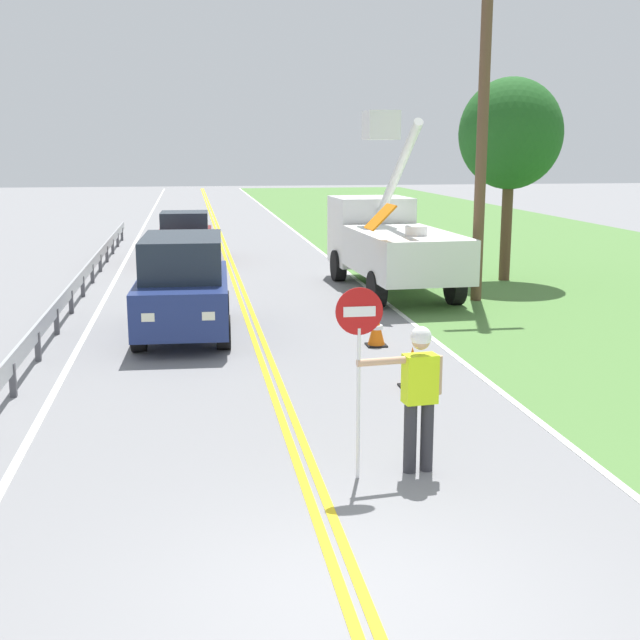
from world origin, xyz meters
TOP-DOWN VIEW (x-y plane):
  - ground_plane at (0.00, 0.00)m, footprint 160.00×160.00m
  - grass_verge_right at (11.60, 20.00)m, footprint 16.00×110.00m
  - centerline_yellow_left at (-0.09, 20.00)m, footprint 0.11×110.00m
  - centerline_yellow_right at (0.09, 20.00)m, footprint 0.11×110.00m
  - edge_line_right at (3.60, 20.00)m, footprint 0.12×110.00m
  - edge_line_left at (-3.60, 20.00)m, footprint 0.12×110.00m
  - flagger_worker at (1.34, 2.84)m, footprint 1.08×0.28m
  - stop_sign_paddle at (0.58, 2.75)m, footprint 0.56×0.04m
  - utility_bucket_truck at (4.12, 15.89)m, footprint 2.67×6.90m
  - oncoming_suv_nearest at (-1.50, 10.98)m, footprint 2.06×4.67m
  - oncoming_sedan_second at (-1.51, 22.77)m, footprint 2.02×4.16m
  - utility_pole_near at (5.99, 13.85)m, footprint 1.80×0.28m
  - traffic_cone_lead at (2.23, 6.34)m, footprint 0.40×0.40m
  - traffic_cone_mid at (2.30, 9.32)m, footprint 0.40×0.40m
  - guardrail_left_shoulder at (-4.20, 14.84)m, footprint 0.10×32.00m
  - roadside_tree_verge at (7.96, 16.92)m, footprint 3.00×3.00m

SIDE VIEW (x-z plane):
  - ground_plane at x=0.00m, z-range 0.00..0.00m
  - grass_verge_right at x=11.60m, z-range 0.00..0.01m
  - centerline_yellow_left at x=-0.09m, z-range 0.00..0.01m
  - centerline_yellow_right at x=0.09m, z-range 0.00..0.01m
  - edge_line_right at x=3.60m, z-range 0.00..0.01m
  - edge_line_left at x=-3.60m, z-range 0.00..0.01m
  - traffic_cone_lead at x=2.23m, z-range -0.01..0.69m
  - traffic_cone_mid at x=2.30m, z-range -0.01..0.69m
  - guardrail_left_shoulder at x=-4.20m, z-range 0.16..0.87m
  - oncoming_sedan_second at x=-1.51m, z-range -0.02..1.68m
  - flagger_worker at x=1.34m, z-range 0.13..1.96m
  - oncoming_suv_nearest at x=-1.50m, z-range 0.01..2.11m
  - utility_bucket_truck at x=4.12m, z-range -1.07..3.86m
  - stop_sign_paddle at x=0.58m, z-range 0.54..2.87m
  - roadside_tree_verge at x=7.96m, z-range 1.32..7.22m
  - utility_pole_near at x=5.99m, z-range 0.18..8.78m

